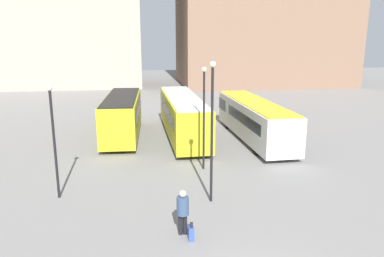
% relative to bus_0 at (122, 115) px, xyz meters
% --- Properties ---
extents(bus_0, '(2.87, 9.89, 3.15)m').
position_rel_bus_0_xyz_m(bus_0, '(0.00, 0.00, 0.00)').
color(bus_0, gold).
rests_on(bus_0, ground_plane).
extents(bus_1, '(2.70, 11.97, 3.13)m').
position_rel_bus_0_xyz_m(bus_1, '(4.56, -0.72, 0.01)').
color(bus_1, gold).
rests_on(bus_1, ground_plane).
extents(bus_2, '(2.83, 11.91, 2.87)m').
position_rel_bus_0_xyz_m(bus_2, '(9.75, -2.14, -0.13)').
color(bus_2, silver).
rests_on(bus_2, ground_plane).
extents(traveler, '(0.48, 0.48, 1.83)m').
position_rel_bus_0_xyz_m(traveler, '(2.89, -15.44, -0.62)').
color(traveler, black).
rests_on(traveler, ground_plane).
extents(suitcase, '(0.21, 0.40, 0.80)m').
position_rel_bus_0_xyz_m(suitcase, '(3.15, -15.89, -1.42)').
color(suitcase, '#334CB2').
rests_on(suitcase, ground_plane).
extents(lamp_post_0, '(0.28, 0.28, 5.90)m').
position_rel_bus_0_xyz_m(lamp_post_0, '(4.93, -8.19, 1.75)').
color(lamp_post_0, black).
rests_on(lamp_post_0, ground_plane).
extents(lamp_post_1, '(0.28, 0.28, 5.41)m').
position_rel_bus_0_xyz_m(lamp_post_1, '(-2.60, -11.20, 1.50)').
color(lamp_post_1, black).
rests_on(lamp_post_1, ground_plane).
extents(lamp_post_2, '(0.28, 0.28, 6.48)m').
position_rel_bus_0_xyz_m(lamp_post_2, '(4.54, -12.61, 2.05)').
color(lamp_post_2, black).
rests_on(lamp_post_2, ground_plane).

